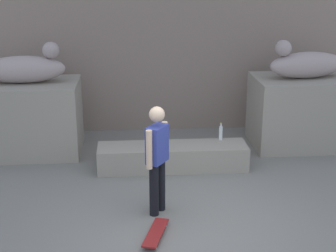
# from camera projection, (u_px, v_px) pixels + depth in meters

# --- Properties ---
(ground_plane) EXTENTS (40.00, 40.00, 0.00)m
(ground_plane) POSITION_uv_depth(u_px,v_px,m) (186.00, 230.00, 7.24)
(ground_plane) COLOR slate
(facade_wall) EXTENTS (11.12, 0.60, 5.43)m
(facade_wall) POSITION_uv_depth(u_px,v_px,m) (162.00, 6.00, 11.00)
(facade_wall) COLOR gray
(facade_wall) RESTS_ON ground_plane
(pedestal_left) EXTENTS (2.05, 1.37, 1.42)m
(pedestal_left) POSITION_uv_depth(u_px,v_px,m) (27.00, 118.00, 9.97)
(pedestal_left) COLOR gray
(pedestal_left) RESTS_ON ground_plane
(pedestal_right) EXTENTS (2.05, 1.37, 1.42)m
(pedestal_right) POSITION_uv_depth(u_px,v_px,m) (303.00, 112.00, 10.38)
(pedestal_right) COLOR gray
(pedestal_right) RESTS_ON ground_plane
(statue_reclining_left) EXTENTS (1.63, 0.64, 0.78)m
(statue_reclining_left) POSITION_uv_depth(u_px,v_px,m) (25.00, 68.00, 9.66)
(statue_reclining_left) COLOR #A69493
(statue_reclining_left) RESTS_ON pedestal_left
(statue_reclining_right) EXTENTS (1.67, 0.84, 0.78)m
(statue_reclining_right) POSITION_uv_depth(u_px,v_px,m) (306.00, 64.00, 10.06)
(statue_reclining_right) COLOR #A69493
(statue_reclining_right) RESTS_ON pedestal_right
(ledge_block) EXTENTS (2.72, 0.67, 0.45)m
(ledge_block) POSITION_uv_depth(u_px,v_px,m) (173.00, 157.00, 9.31)
(ledge_block) COLOR gray
(ledge_block) RESTS_ON ground_plane
(skater) EXTENTS (0.37, 0.47, 1.67)m
(skater) POSITION_uv_depth(u_px,v_px,m) (157.00, 156.00, 7.46)
(skater) COLOR black
(skater) RESTS_ON ground_plane
(skateboard) EXTENTS (0.43, 0.82, 0.08)m
(skateboard) POSITION_uv_depth(u_px,v_px,m) (156.00, 233.00, 7.03)
(skateboard) COLOR maroon
(skateboard) RESTS_ON ground_plane
(bottle_red) EXTENTS (0.08, 0.08, 0.31)m
(bottle_red) POSITION_uv_depth(u_px,v_px,m) (153.00, 143.00, 9.00)
(bottle_red) COLOR red
(bottle_red) RESTS_ON ledge_block
(bottle_clear) EXTENTS (0.07, 0.07, 0.33)m
(bottle_clear) POSITION_uv_depth(u_px,v_px,m) (221.00, 133.00, 9.49)
(bottle_clear) COLOR silver
(bottle_clear) RESTS_ON ledge_block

